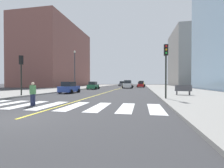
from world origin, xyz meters
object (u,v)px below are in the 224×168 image
at_px(car_gray_second, 122,84).
at_px(car_green_fourth, 93,86).
at_px(traffic_light_far_corner, 21,67).
at_px(car_blue_sixth, 69,88).
at_px(pedestrian_crossing, 33,93).
at_px(car_white_third, 128,84).
at_px(park_bench, 183,90).
at_px(street_lamp, 75,67).
at_px(car_red_nearest, 141,85).
at_px(car_yellow_fifth, 141,84).
at_px(traffic_light_near_corner, 166,61).

relative_size(car_gray_second, car_green_fourth, 1.11).
bearing_deg(traffic_light_far_corner, car_blue_sixth, 64.62).
relative_size(car_gray_second, pedestrian_crossing, 2.64).
relative_size(car_white_third, park_bench, 2.55).
relative_size(car_gray_second, car_white_third, 0.92).
bearing_deg(street_lamp, car_white_third, 44.10).
height_order(car_red_nearest, traffic_light_far_corner, traffic_light_far_corner).
bearing_deg(car_red_nearest, car_yellow_fifth, -90.60).
relative_size(car_white_third, car_yellow_fifth, 1.00).
height_order(park_bench, pedestrian_crossing, pedestrian_crossing).
height_order(car_gray_second, car_yellow_fifth, car_yellow_fifth).
bearing_deg(car_yellow_fifth, car_gray_second, 6.65).
bearing_deg(car_white_third, traffic_light_near_corner, 101.59).
bearing_deg(car_red_nearest, traffic_light_near_corner, 94.51).
distance_m(car_red_nearest, car_white_third, 7.56).
bearing_deg(car_gray_second, car_blue_sixth, -93.97).
bearing_deg(park_bench, car_white_third, 26.15).
bearing_deg(car_white_third, park_bench, 110.00).
bearing_deg(pedestrian_crossing, car_yellow_fifth, 3.03).
xyz_separation_m(car_red_nearest, park_bench, (4.96, -28.74, -0.13)).
relative_size(car_white_third, traffic_light_near_corner, 0.96).
distance_m(car_gray_second, pedestrian_crossing, 51.82).
distance_m(car_white_third, park_bench, 23.45).
bearing_deg(car_green_fourth, car_yellow_fifth, 68.69).
xyz_separation_m(car_yellow_fifth, car_blue_sixth, (-10.45, -40.59, -0.18)).
bearing_deg(car_green_fourth, traffic_light_near_corner, -56.40).
xyz_separation_m(car_gray_second, pedestrian_crossing, (0.14, -51.82, 0.00)).
xyz_separation_m(car_gray_second, street_lamp, (-6.44, -30.32, 3.98)).
bearing_deg(car_blue_sixth, park_bench, -6.03).
distance_m(car_gray_second, car_yellow_fifth, 7.53).
height_order(car_white_third, car_blue_sixth, car_white_third).
relative_size(traffic_light_near_corner, pedestrian_crossing, 2.99).
height_order(car_yellow_fifth, park_bench, car_yellow_fifth).
height_order(car_gray_second, traffic_light_far_corner, traffic_light_far_corner).
xyz_separation_m(car_gray_second, car_green_fourth, (-3.07, -28.09, -0.10)).
bearing_deg(traffic_light_near_corner, pedestrian_crossing, 28.94).
relative_size(car_blue_sixth, pedestrian_crossing, 2.33).
relative_size(traffic_light_far_corner, pedestrian_crossing, 2.72).
xyz_separation_m(car_blue_sixth, pedestrian_crossing, (3.08, -11.79, 0.12)).
relative_size(car_yellow_fifth, pedestrian_crossing, 2.87).
relative_size(car_green_fourth, traffic_light_far_corner, 0.87).
height_order(car_white_third, street_lamp, street_lamp).
height_order(traffic_light_near_corner, park_bench, traffic_light_near_corner).
distance_m(car_yellow_fifth, car_blue_sixth, 41.91).
bearing_deg(pedestrian_crossing, car_white_third, 4.14).
bearing_deg(car_gray_second, car_red_nearest, -61.34).
height_order(car_gray_second, street_lamp, street_lamp).
relative_size(park_bench, pedestrian_crossing, 1.13).
height_order(car_green_fourth, park_bench, car_green_fourth).
xyz_separation_m(park_bench, street_lamp, (-18.68, 11.86, 4.20)).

